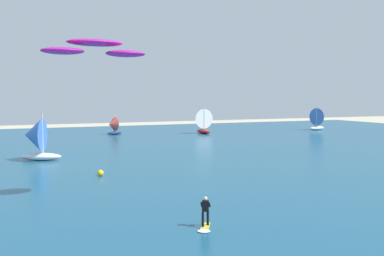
% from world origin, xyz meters
% --- Properties ---
extents(ocean, '(160.00, 90.00, 0.10)m').
position_xyz_m(ocean, '(0.00, 51.74, 0.05)').
color(ocean, navy).
rests_on(ocean, ground).
extents(kitesurfer, '(1.47, 1.97, 1.67)m').
position_xyz_m(kitesurfer, '(-0.22, 14.47, 0.70)').
color(kitesurfer, yellow).
rests_on(kitesurfer, ocean).
extents(kite, '(7.19, 2.98, 1.06)m').
position_xyz_m(kite, '(-4.25, 22.76, 10.29)').
color(kite, '#B21999').
extents(sailboat_anchored_offshore, '(3.72, 4.37, 5.08)m').
position_xyz_m(sailboat_anchored_offshore, '(25.65, 70.32, 2.43)').
color(sailboat_anchored_offshore, maroon).
rests_on(sailboat_anchored_offshore, ocean).
extents(sailboat_leading, '(3.10, 2.74, 3.49)m').
position_xyz_m(sailboat_leading, '(9.82, 74.19, 1.70)').
color(sailboat_leading, navy).
rests_on(sailboat_leading, ocean).
extents(sailboat_near_shore, '(4.41, 3.87, 4.96)m').
position_xyz_m(sailboat_near_shore, '(50.98, 68.55, 2.37)').
color(sailboat_near_shore, white).
rests_on(sailboat_near_shore, ocean).
extents(sailboat_mid_left, '(4.61, 4.12, 5.19)m').
position_xyz_m(sailboat_mid_left, '(-6.03, 45.40, 2.48)').
color(sailboat_mid_left, white).
rests_on(sailboat_mid_left, ocean).
extents(marker_buoy, '(0.55, 0.55, 0.55)m').
position_xyz_m(marker_buoy, '(-1.77, 32.77, 0.38)').
color(marker_buoy, yellow).
rests_on(marker_buoy, ocean).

